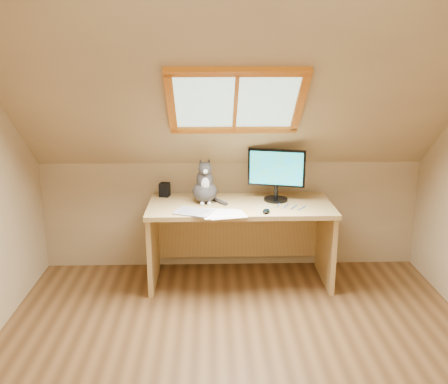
{
  "coord_description": "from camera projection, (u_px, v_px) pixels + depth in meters",
  "views": [
    {
      "loc": [
        -0.19,
        -2.71,
        1.98
      ],
      "look_at": [
        -0.09,
        1.0,
        0.94
      ],
      "focal_mm": 40.0,
      "sensor_mm": 36.0,
      "label": 1
    }
  ],
  "objects": [
    {
      "name": "ground",
      "position": [
        242.0,
        377.0,
        3.15
      ],
      "size": [
        3.5,
        3.5,
        0.0
      ],
      "primitive_type": "plane",
      "color": "brown",
      "rests_on": "ground"
    },
    {
      "name": "room_shell",
      "position": [
        246.0,
        158.0,
        2.67
      ],
      "size": [
        3.52,
        3.52,
        2.41
      ],
      "color": "tan",
      "rests_on": "ground"
    },
    {
      "name": "desk",
      "position": [
        240.0,
        226.0,
        4.41
      ],
      "size": [
        1.58,
        0.69,
        0.72
      ],
      "color": "tan",
      "rests_on": "ground"
    },
    {
      "name": "monitor",
      "position": [
        276.0,
        171.0,
        4.3
      ],
      "size": [
        0.49,
        0.21,
        0.46
      ],
      "color": "black",
      "rests_on": "desk"
    },
    {
      "name": "cat",
      "position": [
        205.0,
        186.0,
        4.29
      ],
      "size": [
        0.24,
        0.28,
        0.4
      ],
      "color": "#413C39",
      "rests_on": "desk"
    },
    {
      "name": "desk_speaker",
      "position": [
        165.0,
        190.0,
        4.49
      ],
      "size": [
        0.1,
        0.1,
        0.12
      ],
      "primitive_type": "cube",
      "rotation": [
        0.0,
        0.0,
        -0.23
      ],
      "color": "black",
      "rests_on": "desk"
    },
    {
      "name": "graphics_tablet",
      "position": [
        194.0,
        212.0,
        4.04
      ],
      "size": [
        0.35,
        0.31,
        0.01
      ],
      "primitive_type": "cube",
      "rotation": [
        0.0,
        0.0,
        -0.38
      ],
      "color": "#B2B2B7",
      "rests_on": "desk"
    },
    {
      "name": "mouse",
      "position": [
        266.0,
        211.0,
        4.04
      ],
      "size": [
        0.09,
        0.11,
        0.03
      ],
      "primitive_type": "ellipsoid",
      "rotation": [
        0.0,
        0.0,
        -0.34
      ],
      "color": "black",
      "rests_on": "desk"
    },
    {
      "name": "papers",
      "position": [
        225.0,
        213.0,
        4.03
      ],
      "size": [
        0.35,
        0.3,
        0.01
      ],
      "color": "white",
      "rests_on": "desk"
    },
    {
      "name": "cables",
      "position": [
        279.0,
        207.0,
        4.17
      ],
      "size": [
        0.51,
        0.26,
        0.01
      ],
      "color": "silver",
      "rests_on": "desk"
    }
  ]
}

